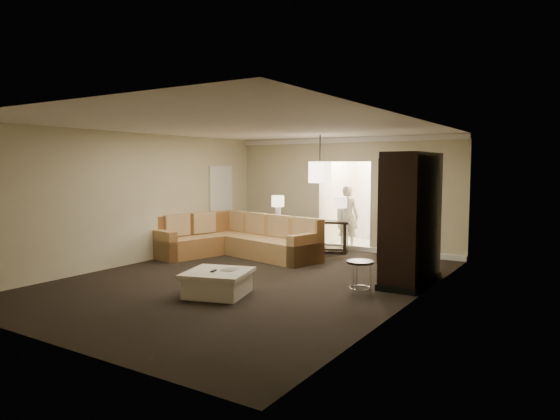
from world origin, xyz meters
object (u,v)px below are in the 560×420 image
Objects in this scene: person at (347,213)px; armoire at (411,222)px; sectional_sofa at (236,239)px; coffee_table at (218,283)px; drink_table at (360,270)px; console_table at (308,233)px.

armoire is at bearing 125.79° from person.
armoire is at bearing 5.69° from sectional_sofa.
drink_table reaches higher than coffee_table.
console_table is 3.74× the size of drink_table.
coffee_table is 2.25× the size of drink_table.
armoire is at bearing 67.71° from drink_table.
person is (-0.25, 5.50, 0.68)m from coffee_table.
sectional_sofa is 3.58m from coffee_table.
coffee_table is 5.55m from person.
console_table reaches higher than drink_table.
sectional_sofa is at bearing -147.97° from console_table.
drink_table is (-0.46, -1.13, -0.72)m from armoire.
person reaches higher than coffee_table.
person is (1.67, 2.49, 0.50)m from sectional_sofa.
sectional_sofa is 3.01× the size of coffee_table.
sectional_sofa reaches higher than coffee_table.
console_table reaches higher than coffee_table.
person is at bearing 69.35° from sectional_sofa.
armoire is at bearing -50.27° from console_table.
sectional_sofa is at bearing 122.64° from coffee_table.
drink_table is at bearing -67.33° from console_table.
console_table is 4.10m from drink_table.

